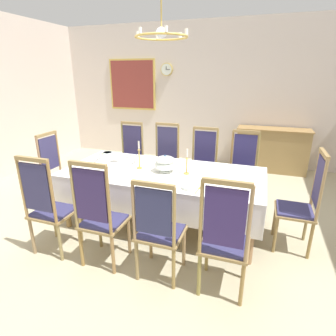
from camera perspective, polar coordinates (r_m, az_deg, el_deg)
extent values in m
cube|color=#B9B08F|center=(3.79, -1.65, -12.40)|extent=(7.11, 6.34, 0.04)
cube|color=beige|center=(6.35, 8.79, 14.92)|extent=(7.11, 0.08, 3.04)
cylinder|color=#9D7942|center=(3.86, -20.52, -6.61)|extent=(0.07, 0.07, 0.73)
cylinder|color=#A3774F|center=(3.08, 17.05, -13.06)|extent=(0.07, 0.07, 0.73)
cylinder|color=#957B53|center=(4.58, -12.93, -1.76)|extent=(0.07, 0.07, 0.73)
cylinder|color=#9C814E|center=(3.95, 17.75, -5.70)|extent=(0.07, 0.07, 0.73)
cube|color=#A07946|center=(3.56, -1.17, -1.79)|extent=(2.43, 1.06, 0.08)
cube|color=#9B7C49|center=(3.54, -1.18, -0.96)|extent=(2.55, 1.18, 0.03)
cube|color=white|center=(3.54, -1.18, -0.70)|extent=(2.57, 1.20, 0.00)
cube|color=white|center=(3.11, -4.94, -7.59)|extent=(2.57, 0.00, 0.39)
cube|color=white|center=(4.13, 1.66, -0.61)|extent=(2.57, 0.00, 0.39)
cube|color=white|center=(4.19, -17.78, -1.24)|extent=(0.00, 1.20, 0.39)
cube|color=white|center=(3.42, 19.49, -6.10)|extent=(0.00, 1.20, 0.39)
cylinder|color=#9B8147|center=(3.74, -22.63, -10.14)|extent=(0.04, 0.04, 0.45)
cylinder|color=#A18549|center=(3.52, -17.86, -11.46)|extent=(0.04, 0.04, 0.45)
cylinder|color=#957953|center=(3.53, -26.49, -12.63)|extent=(0.04, 0.04, 0.45)
cylinder|color=#92804E|center=(3.29, -21.64, -14.28)|extent=(0.04, 0.04, 0.45)
cube|color=#9B7C49|center=(3.40, -22.67, -8.64)|extent=(0.44, 0.42, 0.03)
cube|color=navy|center=(3.39, -22.73, -8.27)|extent=(0.40, 0.38, 0.02)
cylinder|color=#A58049|center=(3.27, -28.20, -3.77)|extent=(0.03, 0.03, 0.68)
cylinder|color=olive|center=(3.01, -23.06, -4.89)|extent=(0.03, 0.03, 0.68)
cube|color=#36345B|center=(3.13, -25.83, -3.73)|extent=(0.34, 0.02, 0.52)
cube|color=#9B7C49|center=(3.03, -26.66, 1.64)|extent=(0.40, 0.04, 0.04)
cylinder|color=olive|center=(4.66, -7.04, -2.88)|extent=(0.04, 0.04, 0.45)
cylinder|color=olive|center=(4.83, -11.10, -2.30)|extent=(0.04, 0.04, 0.45)
cylinder|color=olive|center=(4.97, -5.24, -1.41)|extent=(0.04, 0.04, 0.45)
cylinder|color=#93864E|center=(5.13, -9.13, -0.92)|extent=(0.04, 0.04, 0.45)
cube|color=#9B7C49|center=(4.81, -8.26, 0.78)|extent=(0.44, 0.42, 0.03)
cube|color=navy|center=(4.81, -8.28, 1.06)|extent=(0.40, 0.38, 0.02)
cylinder|color=#9C8350|center=(4.80, -5.35, 5.22)|extent=(0.03, 0.03, 0.68)
cylinder|color=olive|center=(4.97, -9.48, 5.52)|extent=(0.03, 0.03, 0.68)
cube|color=#38335C|center=(4.87, -7.47, 5.77)|extent=(0.34, 0.02, 0.52)
cube|color=#9B7C49|center=(4.81, -7.62, 9.31)|extent=(0.40, 0.04, 0.04)
cylinder|color=olive|center=(3.38, -14.04, -12.46)|extent=(0.04, 0.04, 0.45)
cylinder|color=#92734A|center=(3.21, -8.14, -13.88)|extent=(0.04, 0.04, 0.45)
cylinder|color=olive|center=(3.14, -17.68, -15.55)|extent=(0.04, 0.04, 0.45)
cylinder|color=#9A7445|center=(2.95, -11.42, -17.37)|extent=(0.04, 0.04, 0.45)
cube|color=#9B7C49|center=(3.04, -13.17, -11.03)|extent=(0.44, 0.42, 0.03)
cube|color=navy|center=(3.03, -13.20, -10.63)|extent=(0.40, 0.38, 0.02)
cylinder|color=#9F864F|center=(2.84, -19.08, -5.59)|extent=(0.03, 0.03, 0.70)
cylinder|color=olive|center=(2.63, -12.29, -6.95)|extent=(0.03, 0.03, 0.70)
cube|color=#382A59|center=(2.72, -15.89, -5.59)|extent=(0.34, 0.02, 0.53)
cube|color=#9B7C49|center=(2.61, -16.51, 0.72)|extent=(0.40, 0.04, 0.04)
cylinder|color=#95824B|center=(4.43, 0.61, -3.93)|extent=(0.04, 0.04, 0.45)
cylinder|color=olive|center=(4.56, -3.94, -3.31)|extent=(0.04, 0.04, 0.45)
cylinder|color=#9E814E|center=(4.75, 1.98, -2.32)|extent=(0.04, 0.04, 0.45)
cylinder|color=#A18546|center=(4.87, -2.30, -1.79)|extent=(0.04, 0.04, 0.45)
cube|color=#9B7C49|center=(4.56, -0.93, -0.05)|extent=(0.44, 0.42, 0.03)
cube|color=navy|center=(4.56, -0.93, 0.24)|extent=(0.40, 0.38, 0.02)
cylinder|color=#A28043|center=(4.57, 2.16, 4.70)|extent=(0.03, 0.03, 0.70)
cylinder|color=#978250|center=(4.70, -2.41, 5.09)|extent=(0.03, 0.03, 0.70)
cube|color=#3A375D|center=(4.62, -0.15, 5.32)|extent=(0.34, 0.02, 0.53)
cube|color=#9B7C49|center=(4.56, -0.16, 9.15)|extent=(0.40, 0.04, 0.04)
cylinder|color=#A07D49|center=(3.11, -3.62, -14.85)|extent=(0.04, 0.04, 0.45)
cylinder|color=#9C7D53|center=(3.01, 3.36, -16.18)|extent=(0.04, 0.04, 0.45)
cylinder|color=#937B4D|center=(2.85, -6.54, -18.63)|extent=(0.04, 0.04, 0.45)
cylinder|color=olive|center=(2.73, 1.17, -20.33)|extent=(0.04, 0.04, 0.45)
cube|color=#9B7C49|center=(2.78, -1.46, -13.51)|extent=(0.44, 0.42, 0.03)
cube|color=navy|center=(2.77, -1.46, -13.08)|extent=(0.40, 0.38, 0.02)
cylinder|color=#9B7A53|center=(2.55, -7.20, -9.02)|extent=(0.03, 0.03, 0.59)
cylinder|color=#A0824A|center=(2.42, 1.29, -10.52)|extent=(0.03, 0.03, 0.59)
cube|color=navy|center=(2.46, -3.09, -9.18)|extent=(0.34, 0.02, 0.45)
cube|color=#9B7C49|center=(2.35, -3.20, -3.50)|extent=(0.40, 0.04, 0.04)
cylinder|color=#A17749|center=(4.29, 8.84, -4.99)|extent=(0.04, 0.04, 0.45)
cylinder|color=#9D8548|center=(4.36, 3.92, -4.37)|extent=(0.04, 0.04, 0.45)
cylinder|color=#A48452|center=(4.62, 9.67, -3.24)|extent=(0.04, 0.04, 0.45)
cylinder|color=olive|center=(4.69, 5.09, -2.70)|extent=(0.04, 0.04, 0.45)
cube|color=#9B7C49|center=(4.40, 7.00, -0.95)|extent=(0.44, 0.42, 0.03)
cube|color=navy|center=(4.39, 7.01, -0.65)|extent=(0.40, 0.38, 0.02)
cylinder|color=#9F8240|center=(4.44, 10.17, 3.76)|extent=(0.03, 0.03, 0.67)
cylinder|color=#A18447|center=(4.51, 5.27, 4.23)|extent=(0.03, 0.03, 0.67)
cube|color=navy|center=(4.46, 7.72, 4.42)|extent=(0.34, 0.02, 0.51)
cube|color=#9B7C49|center=(4.40, 7.89, 8.19)|extent=(0.40, 0.04, 0.04)
cylinder|color=#9D8344|center=(2.97, 8.13, -16.94)|extent=(0.04, 0.04, 0.45)
cylinder|color=olive|center=(2.94, 15.78, -17.93)|extent=(0.04, 0.04, 0.45)
cylinder|color=olive|center=(2.69, 6.52, -21.30)|extent=(0.04, 0.04, 0.45)
cylinder|color=olive|center=(2.66, 15.19, -22.49)|extent=(0.04, 0.04, 0.45)
cube|color=#9B7C49|center=(2.66, 11.75, -15.61)|extent=(0.44, 0.42, 0.03)
cube|color=navy|center=(2.65, 11.79, -15.17)|extent=(0.40, 0.38, 0.02)
cylinder|color=#A18247|center=(2.34, 6.90, -10.29)|extent=(0.03, 0.03, 0.69)
cylinder|color=#9B7A52|center=(2.31, 16.59, -11.50)|extent=(0.03, 0.03, 0.69)
cube|color=#392A60|center=(2.30, 11.76, -10.19)|extent=(0.34, 0.02, 0.52)
cube|color=#9B7C49|center=(2.17, 12.31, -3.01)|extent=(0.40, 0.04, 0.04)
cylinder|color=olive|center=(4.24, 17.21, -5.95)|extent=(0.04, 0.04, 0.45)
cylinder|color=#A2764B|center=(4.26, 12.10, -5.38)|extent=(0.04, 0.04, 0.45)
cylinder|color=#98834D|center=(4.57, 17.42, -4.11)|extent=(0.04, 0.04, 0.45)
cylinder|color=#9B7F4F|center=(4.59, 12.69, -3.59)|extent=(0.04, 0.04, 0.45)
cube|color=#9B7C49|center=(4.32, 15.12, -1.85)|extent=(0.44, 0.42, 0.03)
cube|color=navy|center=(4.32, 15.15, -1.55)|extent=(0.40, 0.38, 0.02)
cylinder|color=olive|center=(4.40, 18.23, 2.87)|extent=(0.03, 0.03, 0.66)
cylinder|color=#9E7640|center=(4.41, 13.18, 3.40)|extent=(0.03, 0.03, 0.66)
cube|color=navy|center=(4.39, 15.74, 3.55)|extent=(0.34, 0.02, 0.50)
cube|color=#9B7C49|center=(4.33, 16.09, 7.31)|extent=(0.40, 0.04, 0.04)
cylinder|color=#A48051|center=(4.55, -17.56, -4.27)|extent=(0.04, 0.04, 0.45)
cylinder|color=#98784C|center=(4.28, -20.53, -6.12)|extent=(0.04, 0.04, 0.45)
cylinder|color=#A57C49|center=(4.76, -21.07, -3.61)|extent=(0.04, 0.04, 0.45)
cylinder|color=#967650|center=(4.51, -24.11, -5.32)|extent=(0.04, 0.04, 0.45)
cube|color=#9B7C49|center=(4.43, -21.18, -1.99)|extent=(0.42, 0.44, 0.03)
cube|color=navy|center=(4.42, -21.21, -1.70)|extent=(0.38, 0.40, 0.02)
cylinder|color=#9C7642|center=(4.59, -21.98, 3.07)|extent=(0.03, 0.03, 0.65)
cylinder|color=#9A7351|center=(4.32, -25.27, 1.65)|extent=(0.03, 0.03, 0.65)
cube|color=#38355F|center=(4.45, -23.63, 2.78)|extent=(0.02, 0.34, 0.49)
cube|color=#9B7C49|center=(4.38, -24.14, 6.46)|extent=(0.04, 0.40, 0.04)
cylinder|color=olive|center=(3.42, 21.51, -12.89)|extent=(0.04, 0.04, 0.45)
cylinder|color=olive|center=(3.75, 21.37, -9.91)|extent=(0.04, 0.04, 0.45)
cylinder|color=olive|center=(3.47, 27.59, -13.36)|extent=(0.04, 0.04, 0.45)
cylinder|color=#937D4E|center=(3.80, 26.86, -10.38)|extent=(0.04, 0.04, 0.45)
cube|color=#9B7C49|center=(3.49, 24.87, -8.22)|extent=(0.42, 0.44, 0.03)
cube|color=navy|center=(3.48, 24.93, -7.86)|extent=(0.38, 0.40, 0.02)
cylinder|color=#A08153|center=(3.21, 29.41, -4.28)|extent=(0.03, 0.03, 0.70)
cylinder|color=#A07A4C|center=(3.57, 28.44, -1.90)|extent=(0.03, 0.03, 0.70)
cube|color=#3A345E|center=(3.38, 28.99, -2.48)|extent=(0.02, 0.34, 0.53)
cube|color=#9B7C49|center=(3.29, 29.86, 2.63)|extent=(0.04, 0.40, 0.04)
cylinder|color=white|center=(3.52, -0.62, -0.58)|extent=(0.15, 0.15, 0.02)
ellipsoid|color=white|center=(3.50, -0.62, 0.55)|extent=(0.28, 0.28, 0.13)
ellipsoid|color=white|center=(3.47, -0.63, 1.70)|extent=(0.25, 0.25, 0.10)
sphere|color=#2D4C7A|center=(3.46, -0.63, 2.56)|extent=(0.03, 0.03, 0.03)
cylinder|color=gold|center=(3.65, -5.96, 0.01)|extent=(0.07, 0.07, 0.02)
cylinder|color=gold|center=(3.61, -6.03, 1.95)|extent=(0.02, 0.02, 0.24)
cone|color=gold|center=(3.58, -6.11, 3.90)|extent=(0.04, 0.04, 0.02)
cylinder|color=silver|center=(3.56, -6.14, 4.83)|extent=(0.02, 0.02, 0.10)
cylinder|color=gold|center=(3.44, 3.90, -1.14)|extent=(0.07, 0.07, 0.02)
cylinder|color=gold|center=(3.41, 3.94, 0.51)|extent=(0.02, 0.02, 0.19)
cone|color=gold|center=(3.38, 3.97, 2.16)|extent=(0.04, 0.04, 0.02)
cylinder|color=silver|center=(3.36, 4.00, 3.14)|extent=(0.02, 0.02, 0.10)
cylinder|color=white|center=(4.37, -12.53, 3.02)|extent=(0.16, 0.16, 0.04)
cylinder|color=white|center=(4.37, -12.54, 3.08)|extent=(0.13, 0.13, 0.02)
torus|color=#2D4C7A|center=(4.37, -12.55, 3.20)|extent=(0.15, 0.15, 0.01)
cylinder|color=white|center=(3.01, 4.34, -4.10)|extent=(0.16, 0.16, 0.03)
cylinder|color=white|center=(3.00, 4.35, -4.02)|extent=(0.13, 0.13, 0.02)
torus|color=#2D4C7A|center=(3.00, 4.35, -3.89)|extent=(0.15, 0.15, 0.01)
cylinder|color=white|center=(4.14, -7.54, 2.39)|extent=(0.17, 0.17, 0.03)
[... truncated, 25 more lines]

